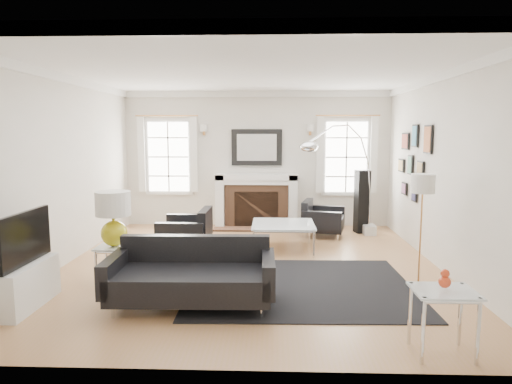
{
  "coord_description": "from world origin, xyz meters",
  "views": [
    {
      "loc": [
        0.33,
        -6.54,
        1.95
      ],
      "look_at": [
        0.08,
        0.3,
        1.06
      ],
      "focal_mm": 32.0,
      "sensor_mm": 36.0,
      "label": 1
    }
  ],
  "objects_px": {
    "sofa": "(192,276)",
    "coffee_table": "(283,225)",
    "armchair_right": "(321,220)",
    "arc_floor_lamp": "(341,176)",
    "armchair_left": "(188,232)",
    "fireplace": "(256,201)",
    "gourd_lamp": "(113,215)"
  },
  "relations": [
    {
      "from": "sofa",
      "to": "coffee_table",
      "type": "xyz_separation_m",
      "value": [
        1.09,
        2.47,
        0.09
      ]
    },
    {
      "from": "armchair_right",
      "to": "arc_floor_lamp",
      "type": "bearing_deg",
      "value": -49.79
    },
    {
      "from": "armchair_left",
      "to": "coffee_table",
      "type": "xyz_separation_m",
      "value": [
        1.56,
        0.18,
        0.09
      ]
    },
    {
      "from": "fireplace",
      "to": "gourd_lamp",
      "type": "xyz_separation_m",
      "value": [
        -1.72,
        -3.62,
        0.36
      ]
    },
    {
      "from": "armchair_left",
      "to": "sofa",
      "type": "bearing_deg",
      "value": -78.41
    },
    {
      "from": "coffee_table",
      "to": "arc_floor_lamp",
      "type": "relative_size",
      "value": 0.47
    },
    {
      "from": "armchair_left",
      "to": "coffee_table",
      "type": "bearing_deg",
      "value": 6.68
    },
    {
      "from": "fireplace",
      "to": "armchair_left",
      "type": "distance_m",
      "value": 2.31
    },
    {
      "from": "sofa",
      "to": "armchair_right",
      "type": "distance_m",
      "value": 4.02
    },
    {
      "from": "sofa",
      "to": "armchair_left",
      "type": "height_order",
      "value": "sofa"
    },
    {
      "from": "armchair_right",
      "to": "coffee_table",
      "type": "bearing_deg",
      "value": -124.01
    },
    {
      "from": "armchair_left",
      "to": "armchair_right",
      "type": "distance_m",
      "value": 2.64
    },
    {
      "from": "fireplace",
      "to": "gourd_lamp",
      "type": "relative_size",
      "value": 2.38
    },
    {
      "from": "fireplace",
      "to": "arc_floor_lamp",
      "type": "distance_m",
      "value": 2.03
    },
    {
      "from": "gourd_lamp",
      "to": "arc_floor_lamp",
      "type": "height_order",
      "value": "arc_floor_lamp"
    },
    {
      "from": "gourd_lamp",
      "to": "arc_floor_lamp",
      "type": "xyz_separation_m",
      "value": [
        3.28,
        2.48,
        0.27
      ]
    },
    {
      "from": "sofa",
      "to": "coffee_table",
      "type": "relative_size",
      "value": 1.85
    },
    {
      "from": "arc_floor_lamp",
      "to": "fireplace",
      "type": "bearing_deg",
      "value": 144.12
    },
    {
      "from": "gourd_lamp",
      "to": "armchair_right",
      "type": "bearing_deg",
      "value": 43.78
    },
    {
      "from": "arc_floor_lamp",
      "to": "gourd_lamp",
      "type": "bearing_deg",
      "value": -142.9
    },
    {
      "from": "armchair_left",
      "to": "gourd_lamp",
      "type": "distance_m",
      "value": 1.79
    },
    {
      "from": "armchair_right",
      "to": "arc_floor_lamp",
      "type": "distance_m",
      "value": 0.99
    },
    {
      "from": "fireplace",
      "to": "armchair_right",
      "type": "distance_m",
      "value": 1.49
    },
    {
      "from": "coffee_table",
      "to": "arc_floor_lamp",
      "type": "distance_m",
      "value": 1.49
    },
    {
      "from": "armchair_right",
      "to": "gourd_lamp",
      "type": "relative_size",
      "value": 1.35
    },
    {
      "from": "armchair_left",
      "to": "arc_floor_lamp",
      "type": "xyz_separation_m",
      "value": [
        2.61,
        0.92,
        0.84
      ]
    },
    {
      "from": "coffee_table",
      "to": "gourd_lamp",
      "type": "relative_size",
      "value": 1.43
    },
    {
      "from": "armchair_right",
      "to": "coffee_table",
      "type": "xyz_separation_m",
      "value": [
        -0.74,
        -1.1,
        0.11
      ]
    },
    {
      "from": "armchair_right",
      "to": "arc_floor_lamp",
      "type": "xyz_separation_m",
      "value": [
        0.31,
        -0.37,
        0.87
      ]
    },
    {
      "from": "fireplace",
      "to": "armchair_right",
      "type": "xyz_separation_m",
      "value": [
        1.26,
        -0.77,
        -0.23
      ]
    },
    {
      "from": "sofa",
      "to": "coffee_table",
      "type": "height_order",
      "value": "sofa"
    },
    {
      "from": "arc_floor_lamp",
      "to": "sofa",
      "type": "bearing_deg",
      "value": -123.76
    }
  ]
}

